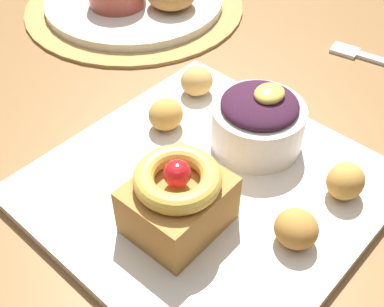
{
  "coord_description": "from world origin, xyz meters",
  "views": [
    {
      "loc": [
        -0.22,
        -0.29,
        1.1
      ],
      "look_at": [
        0.03,
        -0.06,
        0.77
      ],
      "focal_mm": 46.72,
      "sensor_mm": 36.0,
      "label": 1
    }
  ],
  "objects_px": {
    "front_plate": "(207,188)",
    "cake_slice": "(178,198)",
    "back_plate": "(134,1)",
    "fritter_middle": "(166,114)",
    "fritter_extra": "(296,229)",
    "berry_ramekin": "(258,121)",
    "fork": "(370,58)",
    "fritter_front": "(345,181)",
    "fritter_back": "(197,81)"
  },
  "relations": [
    {
      "from": "front_plate",
      "to": "cake_slice",
      "type": "bearing_deg",
      "value": -166.55
    },
    {
      "from": "back_plate",
      "to": "cake_slice",
      "type": "bearing_deg",
      "value": -127.67
    },
    {
      "from": "fritter_middle",
      "to": "fritter_extra",
      "type": "relative_size",
      "value": 0.99
    },
    {
      "from": "berry_ramekin",
      "to": "fork",
      "type": "bearing_deg",
      "value": -1.54
    },
    {
      "from": "fritter_extra",
      "to": "fork",
      "type": "height_order",
      "value": "fritter_extra"
    },
    {
      "from": "fork",
      "to": "back_plate",
      "type": "bearing_deg",
      "value": 8.03
    },
    {
      "from": "cake_slice",
      "to": "back_plate",
      "type": "xyz_separation_m",
      "value": [
        0.26,
        0.34,
        -0.04
      ]
    },
    {
      "from": "fritter_middle",
      "to": "fritter_front",
      "type": "bearing_deg",
      "value": -77.53
    },
    {
      "from": "front_plate",
      "to": "back_plate",
      "type": "height_order",
      "value": "back_plate"
    },
    {
      "from": "fritter_extra",
      "to": "fork",
      "type": "relative_size",
      "value": 0.31
    },
    {
      "from": "front_plate",
      "to": "fritter_extra",
      "type": "distance_m",
      "value": 0.1
    },
    {
      "from": "fritter_back",
      "to": "back_plate",
      "type": "xyz_separation_m",
      "value": [
        0.11,
        0.22,
        -0.02
      ]
    },
    {
      "from": "fritter_middle",
      "to": "berry_ramekin",
      "type": "bearing_deg",
      "value": -63.48
    },
    {
      "from": "fritter_back",
      "to": "fork",
      "type": "relative_size",
      "value": 0.3
    },
    {
      "from": "fritter_back",
      "to": "fork",
      "type": "distance_m",
      "value": 0.25
    },
    {
      "from": "cake_slice",
      "to": "fritter_extra",
      "type": "bearing_deg",
      "value": -58.11
    },
    {
      "from": "fritter_middle",
      "to": "back_plate",
      "type": "xyz_separation_m",
      "value": [
        0.18,
        0.24,
        -0.02
      ]
    },
    {
      "from": "fritter_middle",
      "to": "fritter_back",
      "type": "height_order",
      "value": "same"
    },
    {
      "from": "berry_ramekin",
      "to": "fritter_middle",
      "type": "distance_m",
      "value": 0.1
    },
    {
      "from": "front_plate",
      "to": "fritter_middle",
      "type": "height_order",
      "value": "fritter_middle"
    },
    {
      "from": "fritter_front",
      "to": "fritter_back",
      "type": "relative_size",
      "value": 1.0
    },
    {
      "from": "fritter_front",
      "to": "fork",
      "type": "bearing_deg",
      "value": 21.72
    },
    {
      "from": "front_plate",
      "to": "fritter_middle",
      "type": "xyz_separation_m",
      "value": [
        0.03,
        0.09,
        0.02
      ]
    },
    {
      "from": "fritter_back",
      "to": "back_plate",
      "type": "relative_size",
      "value": 0.14
    },
    {
      "from": "berry_ramekin",
      "to": "back_plate",
      "type": "bearing_deg",
      "value": 68.25
    },
    {
      "from": "fritter_middle",
      "to": "fritter_extra",
      "type": "distance_m",
      "value": 0.19
    },
    {
      "from": "front_plate",
      "to": "berry_ramekin",
      "type": "height_order",
      "value": "berry_ramekin"
    },
    {
      "from": "fritter_back",
      "to": "cake_slice",
      "type": "bearing_deg",
      "value": -142.95
    },
    {
      "from": "berry_ramekin",
      "to": "fritter_front",
      "type": "relative_size",
      "value": 2.51
    },
    {
      "from": "front_plate",
      "to": "fritter_middle",
      "type": "distance_m",
      "value": 0.1
    },
    {
      "from": "fritter_middle",
      "to": "back_plate",
      "type": "bearing_deg",
      "value": 53.79
    },
    {
      "from": "fritter_front",
      "to": "fork",
      "type": "xyz_separation_m",
      "value": [
        0.25,
        0.1,
        -0.03
      ]
    },
    {
      "from": "fritter_front",
      "to": "back_plate",
      "type": "height_order",
      "value": "fritter_front"
    },
    {
      "from": "cake_slice",
      "to": "fritter_front",
      "type": "bearing_deg",
      "value": -34.86
    },
    {
      "from": "fritter_middle",
      "to": "fork",
      "type": "height_order",
      "value": "fritter_middle"
    },
    {
      "from": "fork",
      "to": "cake_slice",
      "type": "bearing_deg",
      "value": 80.42
    },
    {
      "from": "cake_slice",
      "to": "fritter_middle",
      "type": "xyz_separation_m",
      "value": [
        0.09,
        0.1,
        -0.02
      ]
    },
    {
      "from": "berry_ramekin",
      "to": "fork",
      "type": "height_order",
      "value": "berry_ramekin"
    },
    {
      "from": "cake_slice",
      "to": "berry_ramekin",
      "type": "xyz_separation_m",
      "value": [
        0.13,
        0.01,
        -0.0
      ]
    },
    {
      "from": "cake_slice",
      "to": "fork",
      "type": "distance_m",
      "value": 0.38
    },
    {
      "from": "front_plate",
      "to": "fork",
      "type": "bearing_deg",
      "value": -1.14
    },
    {
      "from": "front_plate",
      "to": "cake_slice",
      "type": "distance_m",
      "value": 0.07
    },
    {
      "from": "cake_slice",
      "to": "berry_ramekin",
      "type": "height_order",
      "value": "cake_slice"
    },
    {
      "from": "fritter_middle",
      "to": "fritter_back",
      "type": "bearing_deg",
      "value": 13.08
    },
    {
      "from": "cake_slice",
      "to": "fritter_back",
      "type": "bearing_deg",
      "value": 37.05
    },
    {
      "from": "fritter_extra",
      "to": "fork",
      "type": "bearing_deg",
      "value": 16.32
    },
    {
      "from": "front_plate",
      "to": "fritter_back",
      "type": "distance_m",
      "value": 0.15
    },
    {
      "from": "fritter_middle",
      "to": "fritter_back",
      "type": "xyz_separation_m",
      "value": [
        0.07,
        0.02,
        -0.0
      ]
    },
    {
      "from": "fritter_middle",
      "to": "fritter_back",
      "type": "relative_size",
      "value": 1.01
    },
    {
      "from": "fritter_extra",
      "to": "fork",
      "type": "distance_m",
      "value": 0.34
    }
  ]
}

